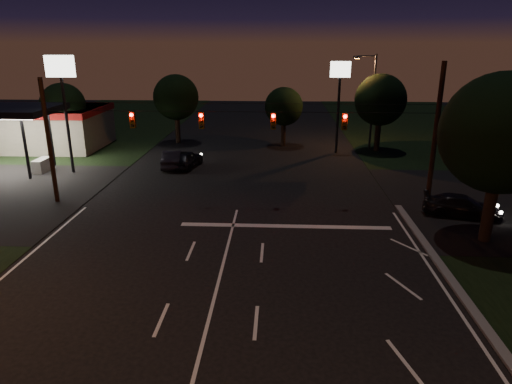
# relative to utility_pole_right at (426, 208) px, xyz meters

# --- Properties ---
(ground) EXTENTS (140.00, 140.00, 0.00)m
(ground) POSITION_rel_utility_pole_right_xyz_m (-12.00, -15.00, 0.00)
(ground) COLOR black
(ground) RESTS_ON ground
(stop_bar) EXTENTS (12.00, 0.50, 0.01)m
(stop_bar) POSITION_rel_utility_pole_right_xyz_m (-9.00, -3.50, 0.01)
(stop_bar) COLOR silver
(stop_bar) RESTS_ON ground
(utility_pole_right) EXTENTS (0.30, 0.30, 9.00)m
(utility_pole_right) POSITION_rel_utility_pole_right_xyz_m (0.00, 0.00, 0.00)
(utility_pole_right) COLOR black
(utility_pole_right) RESTS_ON ground
(utility_pole_left) EXTENTS (0.28, 0.28, 8.00)m
(utility_pole_left) POSITION_rel_utility_pole_right_xyz_m (-24.00, 0.00, 0.00)
(utility_pole_left) COLOR black
(utility_pole_left) RESTS_ON ground
(signal_span) EXTENTS (24.00, 0.40, 1.56)m
(signal_span) POSITION_rel_utility_pole_right_xyz_m (-12.00, -0.04, 5.50)
(signal_span) COLOR black
(signal_span) RESTS_ON ground
(gas_station) EXTENTS (14.20, 16.10, 5.25)m
(gas_station) POSITION_rel_utility_pole_right_xyz_m (-33.86, 15.39, 2.38)
(gas_station) COLOR gray
(gas_station) RESTS_ON ground
(pole_sign_left_near) EXTENTS (2.20, 0.30, 9.10)m
(pole_sign_left_near) POSITION_rel_utility_pole_right_xyz_m (-26.00, 7.00, 6.98)
(pole_sign_left_near) COLOR black
(pole_sign_left_near) RESTS_ON ground
(pole_sign_right) EXTENTS (1.80, 0.30, 8.40)m
(pole_sign_right) POSITION_rel_utility_pole_right_xyz_m (-4.00, 15.00, 6.24)
(pole_sign_right) COLOR black
(pole_sign_right) RESTS_ON ground
(street_light_right_far) EXTENTS (2.20, 0.35, 9.00)m
(street_light_right_far) POSITION_rel_utility_pole_right_xyz_m (-0.76, 17.00, 5.24)
(street_light_right_far) COLOR black
(street_light_right_far) RESTS_ON ground
(tree_right_near) EXTENTS (6.00, 6.00, 8.76)m
(tree_right_near) POSITION_rel_utility_pole_right_xyz_m (1.53, -4.83, 5.68)
(tree_right_near) COLOR black
(tree_right_near) RESTS_ON ground
(tree_far_a) EXTENTS (4.20, 4.20, 6.42)m
(tree_far_a) POSITION_rel_utility_pole_right_xyz_m (-29.98, 15.12, 4.26)
(tree_far_a) COLOR black
(tree_far_a) RESTS_ON ground
(tree_far_b) EXTENTS (4.60, 4.60, 6.98)m
(tree_far_b) POSITION_rel_utility_pole_right_xyz_m (-19.98, 19.13, 4.61)
(tree_far_b) COLOR black
(tree_far_b) RESTS_ON ground
(tree_far_c) EXTENTS (3.80, 3.80, 5.86)m
(tree_far_c) POSITION_rel_utility_pole_right_xyz_m (-8.98, 18.10, 3.90)
(tree_far_c) COLOR black
(tree_far_c) RESTS_ON ground
(tree_far_d) EXTENTS (4.80, 4.80, 7.30)m
(tree_far_d) POSITION_rel_utility_pole_right_xyz_m (0.02, 16.13, 4.83)
(tree_far_d) COLOR black
(tree_far_d) RESTS_ON ground
(tree_far_e) EXTENTS (4.00, 4.00, 6.18)m
(tree_far_e) POSITION_rel_utility_pole_right_xyz_m (8.02, 14.11, 4.11)
(tree_far_e) COLOR black
(tree_far_e) RESTS_ON ground
(car_oncoming_a) EXTENTS (2.52, 4.50, 1.45)m
(car_oncoming_a) POSITION_rel_utility_pole_right_xyz_m (-17.18, 9.04, 0.72)
(car_oncoming_a) COLOR black
(car_oncoming_a) RESTS_ON ground
(car_oncoming_b) EXTENTS (1.98, 4.46, 1.42)m
(car_oncoming_b) POSITION_rel_utility_pole_right_xyz_m (-18.31, 9.08, 0.71)
(car_oncoming_b) COLOR black
(car_oncoming_b) RESTS_ON ground
(car_cross) EXTENTS (4.82, 2.94, 1.31)m
(car_cross) POSITION_rel_utility_pole_right_xyz_m (1.62, -1.40, 0.65)
(car_cross) COLOR black
(car_cross) RESTS_ON ground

